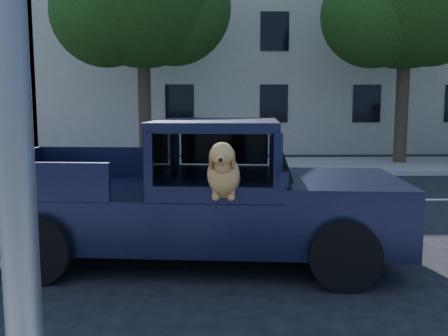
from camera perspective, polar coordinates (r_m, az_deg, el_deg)
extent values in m
plane|color=black|center=(8.35, 11.13, -8.29)|extent=(120.00, 120.00, 0.00)
cube|color=gray|center=(17.26, 4.23, 0.25)|extent=(60.00, 4.00, 0.15)
cylinder|color=#332619|center=(17.55, -9.06, 7.25)|extent=(0.44, 0.44, 4.40)
sphere|color=black|center=(17.68, -13.43, 16.91)|extent=(3.60, 3.60, 3.60)
sphere|color=black|center=(18.05, -5.85, 17.85)|extent=(4.00, 4.00, 4.00)
cylinder|color=#332619|center=(18.72, 19.66, 6.92)|extent=(0.44, 0.44, 4.40)
sphere|color=black|center=(18.27, 16.81, 16.49)|extent=(3.60, 3.60, 3.60)
sphere|color=black|center=(19.66, 22.60, 16.47)|extent=(4.00, 4.00, 4.00)
cube|color=beige|center=(24.90, 9.51, 12.60)|extent=(26.00, 6.00, 9.00)
cube|color=black|center=(7.19, -2.91, -5.13)|extent=(5.80, 2.71, 0.71)
cube|color=black|center=(7.16, 13.16, -1.77)|extent=(1.83, 2.31, 0.17)
cube|color=black|center=(7.00, -0.78, 4.98)|extent=(1.87, 2.23, 0.13)
cube|color=black|center=(7.01, 6.37, 1.84)|extent=(0.46, 1.87, 0.61)
cube|color=black|center=(6.64, 0.77, -4.38)|extent=(0.65, 0.65, 0.41)
cube|color=black|center=(5.70, 6.84, -1.34)|extent=(0.11, 0.06, 0.17)
cube|color=yellow|center=(4.01, -22.28, 6.31)|extent=(0.17, 0.03, 0.43)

